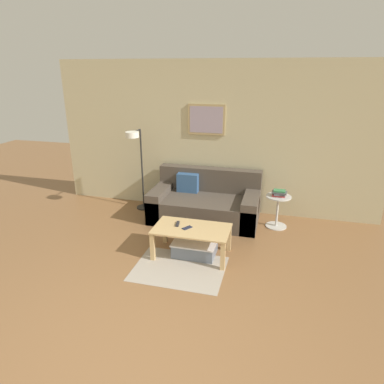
% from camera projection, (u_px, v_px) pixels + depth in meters
% --- Properties ---
extents(ground_plane, '(16.00, 16.00, 0.00)m').
position_uv_depth(ground_plane, '(128.00, 365.00, 2.95)').
color(ground_plane, brown).
extents(wall_back, '(5.60, 0.09, 2.55)m').
position_uv_depth(wall_back, '(214.00, 138.00, 5.82)').
color(wall_back, '#C6BC93').
rests_on(wall_back, ground_plane).
extents(area_rug, '(1.14, 0.86, 0.01)m').
position_uv_depth(area_rug, '(179.00, 268.00, 4.35)').
color(area_rug, '#A39989').
rests_on(area_rug, ground_plane).
extents(couch, '(1.76, 0.95, 0.80)m').
position_uv_depth(couch, '(205.00, 203.00, 5.73)').
color(couch, '#4C4238').
rests_on(couch, ground_plane).
extents(coffee_table, '(1.01, 0.57, 0.41)m').
position_uv_depth(coffee_table, '(192.00, 233.00, 4.56)').
color(coffee_table, tan).
rests_on(coffee_table, ground_plane).
extents(storage_bin, '(0.59, 0.43, 0.20)m').
position_uv_depth(storage_bin, '(195.00, 248.00, 4.66)').
color(storage_bin, slate).
rests_on(storage_bin, ground_plane).
extents(floor_lamp, '(0.26, 0.57, 1.45)m').
position_uv_depth(floor_lamp, '(136.00, 156.00, 5.71)').
color(floor_lamp, black).
rests_on(floor_lamp, ground_plane).
extents(side_table, '(0.39, 0.39, 0.52)m').
position_uv_depth(side_table, '(277.00, 208.00, 5.41)').
color(side_table, silver).
rests_on(side_table, ground_plane).
extents(book_stack, '(0.24, 0.19, 0.10)m').
position_uv_depth(book_stack, '(279.00, 193.00, 5.32)').
color(book_stack, '#B73333').
rests_on(book_stack, side_table).
extents(remote_control, '(0.07, 0.15, 0.02)m').
position_uv_depth(remote_control, '(178.00, 224.00, 4.64)').
color(remote_control, '#232328').
rests_on(remote_control, coffee_table).
extents(cell_phone, '(0.13, 0.15, 0.01)m').
position_uv_depth(cell_phone, '(187.00, 228.00, 4.53)').
color(cell_phone, '#1E2338').
rests_on(cell_phone, coffee_table).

